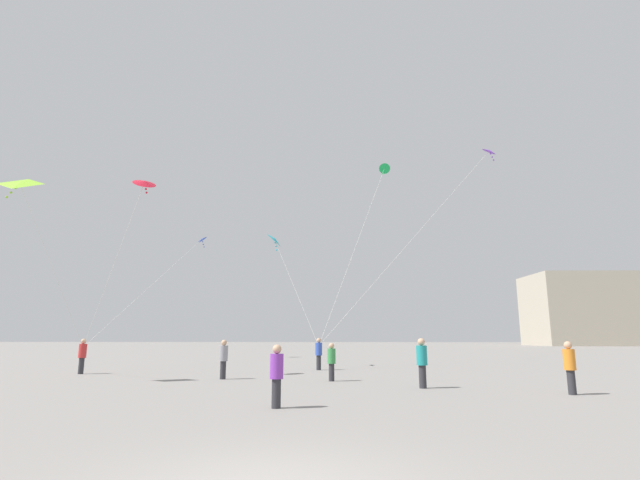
% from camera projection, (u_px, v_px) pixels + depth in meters
% --- Properties ---
extents(person_in_grey, '(0.37, 0.37, 1.70)m').
position_uv_depth(person_in_grey, '(223.00, 357.00, 21.15)').
color(person_in_grey, '#2D2D33').
rests_on(person_in_grey, ground_plane).
extents(person_in_blue, '(0.38, 0.38, 1.75)m').
position_uv_depth(person_in_blue, '(319.00, 352.00, 26.84)').
color(person_in_blue, '#2D2D33').
rests_on(person_in_blue, ground_plane).
extents(person_in_orange, '(0.37, 0.37, 1.69)m').
position_uv_depth(person_in_orange, '(570.00, 365.00, 15.59)').
color(person_in_orange, '#2D2D33').
rests_on(person_in_orange, ground_plane).
extents(person_in_teal, '(0.39, 0.39, 1.78)m').
position_uv_depth(person_in_teal, '(422.00, 361.00, 17.51)').
color(person_in_teal, '#2D2D33').
rests_on(person_in_teal, ground_plane).
extents(person_in_green, '(0.34, 0.34, 1.57)m').
position_uv_depth(person_in_green, '(332.00, 360.00, 20.22)').
color(person_in_green, '#2D2D33').
rests_on(person_in_green, ground_plane).
extents(person_in_purple, '(0.36, 0.36, 1.64)m').
position_uv_depth(person_in_purple, '(277.00, 373.00, 12.69)').
color(person_in_purple, '#2D2D33').
rests_on(person_in_purple, ground_plane).
extents(person_in_red, '(0.38, 0.38, 1.73)m').
position_uv_depth(person_in_red, '(82.00, 355.00, 24.05)').
color(person_in_red, '#2D2D33').
rests_on(person_in_red, ground_plane).
extents(kite_lime_delta, '(1.54, 5.79, 7.26)m').
position_uv_depth(kite_lime_delta, '(20.00, 186.00, 20.35)').
color(kite_lime_delta, '#8CD12D').
extents(kite_violet_diamond, '(12.85, 6.30, 14.08)m').
position_uv_depth(kite_violet_diamond, '(487.00, 154.00, 34.50)').
color(kite_violet_diamond, purple).
extents(kite_emerald_diamond, '(5.55, 10.90, 14.71)m').
position_uv_depth(kite_emerald_diamond, '(384.00, 171.00, 39.55)').
color(kite_emerald_diamond, green).
extents(kite_crimson_diamond, '(4.06, 2.56, 8.45)m').
position_uv_depth(kite_crimson_diamond, '(144.00, 184.00, 23.80)').
color(kite_crimson_diamond, red).
extents(kite_cobalt_diamond, '(1.21, 17.89, 9.42)m').
position_uv_depth(kite_cobalt_diamond, '(200.00, 241.00, 42.42)').
color(kite_cobalt_diamond, blue).
extents(kite_cyan_diamond, '(3.54, 3.21, 7.18)m').
position_uv_depth(kite_cyan_diamond, '(275.00, 240.00, 30.83)').
color(kite_cyan_diamond, '#1EB2C6').
extents(building_left_hall, '(25.52, 15.08, 14.30)m').
position_uv_depth(building_left_hall, '(594.00, 310.00, 97.62)').
color(building_left_hall, '#B2A893').
rests_on(building_left_hall, ground_plane).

